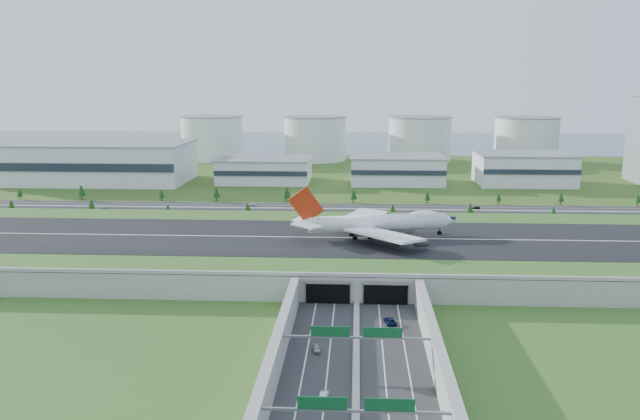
# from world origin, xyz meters

# --- Properties ---
(ground) EXTENTS (1200.00, 1200.00, 0.00)m
(ground) POSITION_xyz_m (0.00, 0.00, 0.00)
(ground) COLOR #38531A
(ground) RESTS_ON ground
(airfield_deck) EXTENTS (520.00, 100.00, 9.20)m
(airfield_deck) POSITION_xyz_m (0.00, -0.09, 4.12)
(airfield_deck) COLOR gray
(airfield_deck) RESTS_ON ground
(underpass_road) EXTENTS (38.80, 120.40, 8.00)m
(underpass_road) POSITION_xyz_m (0.00, -99.42, 3.43)
(underpass_road) COLOR #28282B
(underpass_road) RESTS_ON ground
(sign_gantry_near) EXTENTS (38.70, 0.70, 9.80)m
(sign_gantry_near) POSITION_xyz_m (0.00, -95.04, 6.95)
(sign_gantry_near) COLOR gray
(sign_gantry_near) RESTS_ON ground
(sign_gantry_far) EXTENTS (38.70, 0.70, 9.80)m
(sign_gantry_far) POSITION_xyz_m (0.00, -130.04, 6.95)
(sign_gantry_far) COLOR gray
(sign_gantry_far) RESTS_ON ground
(north_expressway) EXTENTS (560.00, 36.00, 0.12)m
(north_expressway) POSITION_xyz_m (0.00, 95.00, 0.06)
(north_expressway) COLOR #28282B
(north_expressway) RESTS_ON ground
(tree_row) EXTENTS (504.64, 48.66, 8.34)m
(tree_row) POSITION_xyz_m (12.36, 94.28, 4.62)
(tree_row) COLOR #3D2819
(tree_row) RESTS_ON ground
(hangar_west) EXTENTS (120.00, 60.00, 25.00)m
(hangar_west) POSITION_xyz_m (-170.00, 185.00, 12.50)
(hangar_west) COLOR silver
(hangar_west) RESTS_ON ground
(hangar_mid_a) EXTENTS (58.00, 42.00, 15.00)m
(hangar_mid_a) POSITION_xyz_m (-60.00, 190.00, 7.50)
(hangar_mid_a) COLOR silver
(hangar_mid_a) RESTS_ON ground
(hangar_mid_b) EXTENTS (58.00, 42.00, 17.00)m
(hangar_mid_b) POSITION_xyz_m (25.00, 190.00, 8.50)
(hangar_mid_b) COLOR silver
(hangar_mid_b) RESTS_ON ground
(hangar_mid_c) EXTENTS (58.00, 42.00, 19.00)m
(hangar_mid_c) POSITION_xyz_m (105.00, 190.00, 9.50)
(hangar_mid_c) COLOR silver
(hangar_mid_c) RESTS_ON ground
(fuel_tank_a) EXTENTS (50.00, 50.00, 35.00)m
(fuel_tank_a) POSITION_xyz_m (-120.00, 310.00, 17.50)
(fuel_tank_a) COLOR white
(fuel_tank_a) RESTS_ON ground
(fuel_tank_b) EXTENTS (50.00, 50.00, 35.00)m
(fuel_tank_b) POSITION_xyz_m (-35.00, 310.00, 17.50)
(fuel_tank_b) COLOR white
(fuel_tank_b) RESTS_ON ground
(fuel_tank_c) EXTENTS (50.00, 50.00, 35.00)m
(fuel_tank_c) POSITION_xyz_m (50.00, 310.00, 17.50)
(fuel_tank_c) COLOR white
(fuel_tank_c) RESTS_ON ground
(fuel_tank_d) EXTENTS (50.00, 50.00, 35.00)m
(fuel_tank_d) POSITION_xyz_m (135.00, 310.00, 17.50)
(fuel_tank_d) COLOR white
(fuel_tank_d) RESTS_ON ground
(bay_water) EXTENTS (1200.00, 260.00, 0.06)m
(bay_water) POSITION_xyz_m (0.00, 480.00, 0.03)
(bay_water) COLOR #39536C
(bay_water) RESTS_ON ground
(boeing_747) EXTENTS (63.73, 59.60, 19.97)m
(boeing_747) POSITION_xyz_m (7.06, 1.89, 13.68)
(boeing_747) COLOR white
(boeing_747) RESTS_ON airfield_deck
(car_0) EXTENTS (2.50, 4.61, 1.49)m
(car_0) POSITION_xyz_m (-9.69, -86.60, 0.86)
(car_0) COLOR #A09FA3
(car_0) RESTS_ON ground
(car_1) EXTENTS (2.10, 4.33, 1.37)m
(car_1) POSITION_xyz_m (-6.75, -111.59, 0.80)
(car_1) COLOR white
(car_1) RESTS_ON ground
(car_2) EXTENTS (3.85, 6.10, 1.57)m
(car_2) POSITION_xyz_m (9.11, -66.51, 0.90)
(car_2) COLOR #0A1336
(car_2) RESTS_ON ground
(car_4) EXTENTS (5.34, 3.09, 1.71)m
(car_4) POSITION_xyz_m (-126.75, 86.02, 0.97)
(car_4) COLOR #5A5B5F
(car_4) RESTS_ON ground
(car_5) EXTENTS (4.19, 2.44, 1.31)m
(car_5) POSITION_xyz_m (60.86, 102.06, 0.77)
(car_5) COLOR black
(car_5) RESTS_ON ground
(car_7) EXTENTS (4.79, 2.09, 1.37)m
(car_7) POSITION_xyz_m (-55.61, 103.49, 0.80)
(car_7) COLOR white
(car_7) RESTS_ON ground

